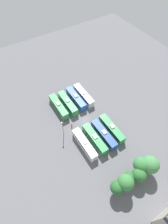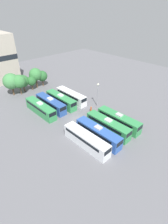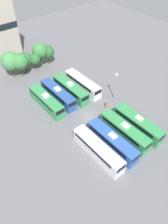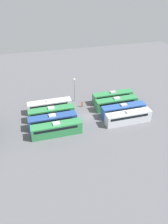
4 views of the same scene
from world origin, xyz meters
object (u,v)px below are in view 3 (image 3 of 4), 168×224
(bus_5, at_px, (58,94))
(tree_5, at_px, (48,52))
(bus_2, at_px, (124,131))
(bus_7, at_px, (83,83))
(bus_1, at_px, (112,141))
(tree_2, at_px, (24,60))
(tree_0, at_px, (10,61))
(bus_0, at_px, (98,149))
(tree_1, at_px, (20,62))
(tree_3, at_px, (35,59))
(tree_4, at_px, (40,51))
(worker_person, at_px, (106,104))
(bus_4, at_px, (46,101))
(light_pole, at_px, (116,82))
(bus_6, at_px, (70,89))
(bus_3, at_px, (138,123))

(bus_5, distance_m, tree_5, 17.49)
(bus_2, distance_m, bus_7, 18.21)
(bus_1, relative_size, tree_2, 2.02)
(tree_0, relative_size, tree_2, 1.28)
(bus_1, bearing_deg, bus_0, 176.47)
(tree_1, distance_m, tree_3, 4.87)
(tree_1, height_order, tree_2, tree_1)
(bus_7, distance_m, tree_0, 20.09)
(tree_4, bearing_deg, bus_5, -107.39)
(worker_person, relative_size, tree_1, 0.27)
(bus_5, bearing_deg, tree_0, 103.63)
(bus_4, relative_size, tree_1, 1.72)
(bus_0, distance_m, tree_0, 34.47)
(light_pole, bearing_deg, bus_5, 142.86)
(bus_1, xyz_separation_m, worker_person, (7.18, 9.15, -0.80))
(worker_person, height_order, tree_4, tree_4)
(bus_0, bearing_deg, tree_5, 72.13)
(bus_6, distance_m, bus_7, 3.81)
(tree_2, bearing_deg, bus_7, -66.81)
(worker_person, xyz_separation_m, tree_4, (-2.01, 25.40, 4.05))
(bus_5, relative_size, tree_3, 2.38)
(bus_0, bearing_deg, tree_3, 79.27)
(tree_2, bearing_deg, bus_5, -90.59)
(bus_0, bearing_deg, bus_4, 89.80)
(bus_4, relative_size, bus_7, 1.00)
(tree_1, height_order, tree_5, tree_1)
(bus_3, xyz_separation_m, bus_4, (-10.80, 18.25, 0.00))
(bus_7, bearing_deg, light_pole, -65.64)
(worker_person, distance_m, tree_0, 27.91)
(bus_3, bearing_deg, tree_5, 89.81)
(tree_0, distance_m, tree_3, 6.86)
(tree_5, bearing_deg, bus_7, -90.18)
(worker_person, bearing_deg, bus_3, -88.51)
(tree_0, bearing_deg, bus_3, -72.16)
(tree_5, bearing_deg, bus_6, -103.59)
(bus_6, relative_size, tree_0, 1.58)
(bus_0, distance_m, bus_3, 10.87)
(bus_2, bearing_deg, tree_1, 99.45)
(bus_0, distance_m, worker_person, 13.91)
(bus_4, bearing_deg, bus_6, 0.75)
(bus_0, distance_m, bus_2, 7.22)
(bus_1, distance_m, worker_person, 11.66)
(bus_1, distance_m, tree_5, 35.15)
(light_pole, distance_m, tree_4, 24.92)
(light_pole, height_order, tree_1, light_pole)
(tree_0, relative_size, tree_1, 1.09)
(bus_2, bearing_deg, bus_1, -175.03)
(tree_1, bearing_deg, bus_1, -87.08)
(bus_1, distance_m, light_pole, 15.45)
(light_pole, xyz_separation_m, tree_0, (-14.74, 24.22, -0.06))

